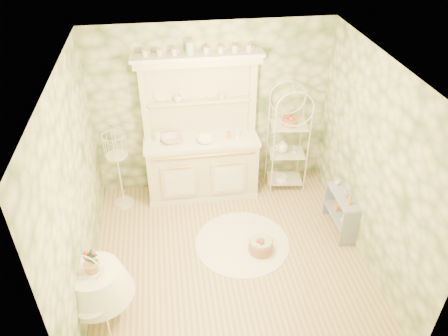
{
  "coord_description": "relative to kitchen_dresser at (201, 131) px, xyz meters",
  "views": [
    {
      "loc": [
        -0.68,
        -4.18,
        4.39
      ],
      "look_at": [
        0.0,
        0.5,
        1.15
      ],
      "focal_mm": 35.0,
      "sensor_mm": 36.0,
      "label": 1
    }
  ],
  "objects": [
    {
      "name": "bowl_floral",
      "position": [
        -0.44,
        -0.01,
        -0.13
      ],
      "size": [
        0.36,
        0.36,
        0.08
      ],
      "primitive_type": "imported",
      "rotation": [
        0.0,
        0.0,
        0.17
      ],
      "color": "white",
      "rests_on": "kitchen_dresser"
    },
    {
      "name": "cafe_chair",
      "position": [
        -1.48,
        -2.42,
        -0.75
      ],
      "size": [
        0.47,
        0.47,
        0.8
      ],
      "primitive_type": "cube",
      "rotation": [
        0.0,
        0.0,
        -0.39
      ],
      "color": "white",
      "rests_on": "floor"
    },
    {
      "name": "wall_left",
      "position": [
        -1.6,
        -1.52,
        0.21
      ],
      "size": [
        3.6,
        3.6,
        0.0
      ],
      "primitive_type": "plane",
      "color": "beige",
      "rests_on": "floor"
    },
    {
      "name": "bottle_blue",
      "position": [
        1.88,
        -1.19,
        -0.49
      ],
      "size": [
        0.07,
        0.07,
        0.12
      ],
      "primitive_type": "imported",
      "rotation": [
        0.0,
        0.0,
        -0.28
      ],
      "color": "#90BACA",
      "rests_on": "side_shelf"
    },
    {
      "name": "bottle_amber",
      "position": [
        1.88,
        -1.36,
        -0.46
      ],
      "size": [
        0.08,
        0.08,
        0.16
      ],
      "primitive_type": "imported",
      "rotation": [
        0.0,
        0.0,
        -0.41
      ],
      "color": "#C18137",
      "rests_on": "side_shelf"
    },
    {
      "name": "ceiling",
      "position": [
        0.2,
        -1.52,
        1.56
      ],
      "size": [
        3.6,
        3.6,
        0.0
      ],
      "primitive_type": "plane",
      "color": "white",
      "rests_on": "floor"
    },
    {
      "name": "wall_front",
      "position": [
        0.2,
        -3.32,
        0.21
      ],
      "size": [
        3.6,
        3.6,
        0.0
      ],
      "primitive_type": "plane",
      "color": "beige",
      "rests_on": "floor"
    },
    {
      "name": "floor_basket",
      "position": [
        0.65,
        -1.46,
        -1.05
      ],
      "size": [
        0.31,
        0.31,
        0.19
      ],
      "primitive_type": "cylinder",
      "rotation": [
        0.0,
        0.0,
        0.05
      ],
      "color": "#AD8056",
      "rests_on": "floor"
    },
    {
      "name": "round_table",
      "position": [
        -1.44,
        -2.17,
        -0.77
      ],
      "size": [
        0.9,
        0.9,
        0.76
      ],
      "primitive_type": "cylinder",
      "rotation": [
        0.0,
        0.0,
        -0.38
      ],
      "color": "white",
      "rests_on": "floor"
    },
    {
      "name": "cup_left",
      "position": [
        -0.31,
        0.16,
        0.47
      ],
      "size": [
        0.12,
        0.12,
        0.09
      ],
      "primitive_type": "imported",
      "rotation": [
        0.0,
        0.0,
        -0.01
      ],
      "color": "white",
      "rests_on": "kitchen_dresser"
    },
    {
      "name": "birdcage_stand",
      "position": [
        -1.27,
        -0.12,
        -0.42
      ],
      "size": [
        0.36,
        0.36,
        1.45
      ],
      "primitive_type": "cube",
      "rotation": [
        0.0,
        0.0,
        -0.06
      ],
      "color": "white",
      "rests_on": "floor"
    },
    {
      "name": "wall_back",
      "position": [
        0.2,
        0.28,
        0.21
      ],
      "size": [
        3.6,
        3.6,
        0.0
      ],
      "primitive_type": "plane",
      "color": "beige",
      "rests_on": "floor"
    },
    {
      "name": "wall_right",
      "position": [
        2.0,
        -1.52,
        0.21
      ],
      "size": [
        3.6,
        3.6,
        0.0
      ],
      "primitive_type": "plane",
      "color": "beige",
      "rests_on": "floor"
    },
    {
      "name": "side_shelf",
      "position": [
        1.88,
        -1.17,
        -0.86
      ],
      "size": [
        0.27,
        0.67,
        0.57
      ],
      "primitive_type": "cube",
      "rotation": [
        0.0,
        0.0,
        0.04
      ],
      "color": "#8993AA",
      "rests_on": "floor"
    },
    {
      "name": "cup_right",
      "position": [
        0.34,
        0.16,
        0.47
      ],
      "size": [
        0.13,
        0.13,
        0.1
      ],
      "primitive_type": "imported",
      "rotation": [
        0.0,
        0.0,
        -0.23
      ],
      "color": "white",
      "rests_on": "kitchen_dresser"
    },
    {
      "name": "floor",
      "position": [
        0.2,
        -1.52,
        -1.15
      ],
      "size": [
        3.6,
        3.6,
        0.0
      ],
      "primitive_type": "plane",
      "color": "tan",
      "rests_on": "ground"
    },
    {
      "name": "bowl_white",
      "position": [
        0.06,
        -0.1,
        -0.13
      ],
      "size": [
        0.3,
        0.3,
        0.08
      ],
      "primitive_type": "imported",
      "rotation": [
        0.0,
        0.0,
        -0.21
      ],
      "color": "white",
      "rests_on": "kitchen_dresser"
    },
    {
      "name": "lace_rug",
      "position": [
        0.42,
        -1.27,
        -1.14
      ],
      "size": [
        1.74,
        1.74,
        0.01
      ],
      "primitive_type": "cylinder",
      "rotation": [
        0.0,
        0.0,
        0.38
      ],
      "color": "white",
      "rests_on": "floor"
    },
    {
      "name": "kitchen_dresser",
      "position": [
        0.0,
        0.0,
        0.0
      ],
      "size": [
        1.87,
        0.61,
        2.29
      ],
      "primitive_type": "cube",
      "color": "beige",
      "rests_on": "floor"
    },
    {
      "name": "potted_geranium",
      "position": [
        -1.43,
        -2.17,
        -0.3
      ],
      "size": [
        0.17,
        0.13,
        0.28
      ],
      "primitive_type": "imported",
      "rotation": [
        0.0,
        0.0,
        -0.21
      ],
      "color": "#3F7238",
      "rests_on": "round_table"
    },
    {
      "name": "bakers_rack",
      "position": [
        1.36,
        -0.02,
        -0.2
      ],
      "size": [
        0.64,
        0.49,
        1.89
      ],
      "primitive_type": "cube",
      "rotation": [
        0.0,
        0.0,
        -0.13
      ],
      "color": "white",
      "rests_on": "floor"
    },
    {
      "name": "bottle_glass",
      "position": [
        1.88,
        -0.9,
        -0.5
      ],
      "size": [
        0.08,
        0.08,
        0.1
      ],
      "primitive_type": "imported",
      "rotation": [
        0.0,
        0.0,
        0.06
      ],
      "color": "silver",
      "rests_on": "side_shelf"
    }
  ]
}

